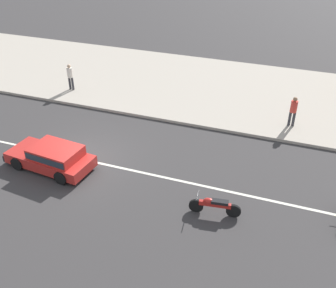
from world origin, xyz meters
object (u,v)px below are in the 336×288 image
object	(u,v)px
motorcycle_1	(214,205)
pedestrian_by_shop	(293,109)
hatchback_red_0	(52,156)
pedestrian_near_clock	(70,75)

from	to	relation	value
motorcycle_1	pedestrian_by_shop	xyz separation A→B (m)	(2.12, 7.78, 0.67)
motorcycle_1	pedestrian_by_shop	world-z (taller)	pedestrian_by_shop
hatchback_red_0	pedestrian_near_clock	distance (m)	8.19
motorcycle_1	pedestrian_near_clock	xyz separation A→B (m)	(-11.06, 7.90, 0.67)
pedestrian_by_shop	motorcycle_1	bearing A→B (deg)	-105.24
hatchback_red_0	pedestrian_near_clock	world-z (taller)	pedestrian_near_clock
motorcycle_1	pedestrian_by_shop	size ratio (longest dim) A/B	1.21
hatchback_red_0	pedestrian_by_shop	distance (m)	12.02
hatchback_red_0	motorcycle_1	world-z (taller)	hatchback_red_0
motorcycle_1	pedestrian_near_clock	world-z (taller)	pedestrian_near_clock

